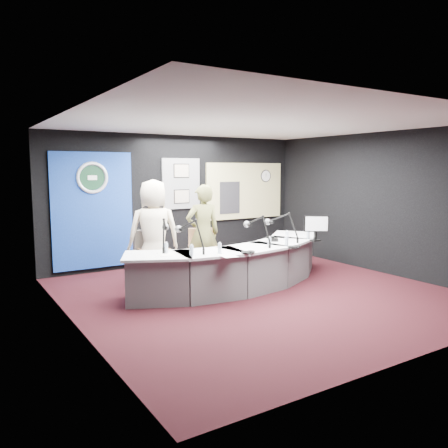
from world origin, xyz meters
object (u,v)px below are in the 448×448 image
armchair_left (154,261)px  broadcast_desk (239,266)px  armchair_right (203,255)px  person_man (154,233)px  person_woman (203,233)px

armchair_left → broadcast_desk: bearing=-35.3°
armchair_right → person_man: size_ratio=0.51×
broadcast_desk → armchair_right: 0.79m
person_woman → armchair_left: bearing=-5.1°
broadcast_desk → person_man: bearing=142.1°
armchair_right → armchair_left: bearing=-173.5°
broadcast_desk → person_man: (-1.20, 0.93, 0.57)m
armchair_right → person_man: 1.02m
broadcast_desk → armchair_right: bearing=113.7°
person_man → person_woman: (0.88, -0.21, -0.05)m
armchair_right → person_man: bearing=-173.5°
broadcast_desk → person_woman: size_ratio=2.52×
armchair_left → person_man: person_man is taller
person_woman → broadcast_desk: bearing=122.2°
armchair_left → person_man: bearing=0.0°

